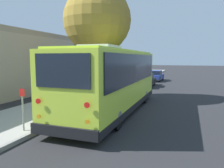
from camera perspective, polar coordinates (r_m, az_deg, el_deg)
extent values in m
plane|color=#28282B|center=(12.56, 3.62, -6.32)|extent=(160.00, 160.00, 0.00)
cube|color=#A3A099|center=(14.11, -11.86, -4.69)|extent=(80.00, 3.70, 0.15)
cube|color=gray|center=(13.22, -4.72, -5.33)|extent=(80.00, 0.14, 0.15)
cube|color=#BCDB38|center=(11.45, 0.33, 1.13)|extent=(9.65, 2.47, 2.86)
cube|color=black|center=(11.65, 0.33, -5.20)|extent=(9.70, 2.53, 0.28)
cube|color=black|center=(11.41, 0.34, 4.26)|extent=(8.87, 2.56, 1.37)
cube|color=black|center=(16.06, 6.12, 4.94)|extent=(0.03, 2.16, 1.43)
cube|color=black|center=(7.02, -12.96, 3.37)|extent=(0.03, 1.99, 1.09)
cube|color=black|center=(16.05, 6.15, 7.31)|extent=(0.04, 1.78, 0.22)
cube|color=#BCDB38|center=(11.40, 0.34, 8.50)|extent=(9.06, 2.24, 0.10)
cube|color=silver|center=(9.80, -3.06, 9.48)|extent=(1.77, 1.40, 0.20)
cube|color=black|center=(16.25, 6.06, -1.68)|extent=(0.10, 2.49, 0.36)
cube|color=black|center=(7.38, -12.66, -12.16)|extent=(0.10, 2.49, 0.36)
cylinder|color=red|center=(7.60, -18.74, -4.28)|extent=(0.03, 0.18, 0.18)
cylinder|color=orange|center=(7.71, -18.60, -8.04)|extent=(0.03, 0.14, 0.14)
cylinder|color=red|center=(6.65, -6.57, -5.51)|extent=(0.03, 0.18, 0.18)
cylinder|color=orange|center=(6.78, -6.52, -9.76)|extent=(0.03, 0.14, 0.14)
cube|color=white|center=(16.48, 3.31, -0.93)|extent=(0.04, 0.32, 0.18)
cube|color=white|center=(16.10, 8.97, -1.19)|extent=(0.04, 0.32, 0.18)
cube|color=black|center=(16.13, 1.02, 5.96)|extent=(0.06, 0.10, 0.24)
cylinder|color=black|center=(14.63, 0.05, -2.36)|extent=(1.04, 0.30, 1.04)
cylinder|color=slate|center=(14.63, 0.05, -2.36)|extent=(0.47, 0.32, 0.47)
cylinder|color=black|center=(14.06, 8.39, -2.80)|extent=(1.04, 0.30, 1.04)
cylinder|color=slate|center=(14.06, 8.39, -2.80)|extent=(0.47, 0.32, 0.47)
cylinder|color=black|center=(9.68, -11.21, -7.23)|extent=(1.04, 0.30, 1.04)
cylinder|color=slate|center=(9.68, -11.21, -7.23)|extent=(0.47, 0.32, 0.47)
cylinder|color=black|center=(8.79, 1.13, -8.53)|extent=(1.04, 0.30, 1.04)
cylinder|color=slate|center=(8.79, 1.13, -8.53)|extent=(0.47, 0.32, 0.47)
cube|color=black|center=(22.39, 8.57, 0.57)|extent=(4.25, 1.83, 0.61)
cube|color=black|center=(22.23, 8.54, 1.94)|extent=(2.03, 1.54, 0.48)
cube|color=black|center=(22.21, 8.55, 2.56)|extent=(1.95, 1.50, 0.05)
cube|color=black|center=(24.50, 9.41, 0.60)|extent=(0.12, 1.68, 0.20)
cube|color=black|center=(20.33, 7.54, -0.61)|extent=(0.12, 1.68, 0.20)
cylinder|color=black|center=(23.85, 7.23, 0.60)|extent=(0.62, 0.21, 0.61)
cylinder|color=slate|center=(23.85, 7.23, 0.60)|extent=(0.28, 0.23, 0.28)
cylinder|color=black|center=(23.59, 11.00, 0.47)|extent=(0.62, 0.21, 0.61)
cylinder|color=slate|center=(23.59, 11.00, 0.47)|extent=(0.28, 0.23, 0.28)
cylinder|color=black|center=(21.26, 5.85, -0.12)|extent=(0.62, 0.21, 0.61)
cylinder|color=slate|center=(21.26, 5.85, -0.12)|extent=(0.28, 0.23, 0.28)
cylinder|color=black|center=(20.98, 10.07, -0.28)|extent=(0.62, 0.21, 0.61)
cylinder|color=slate|center=(20.98, 10.07, -0.28)|extent=(0.28, 0.23, 0.28)
cube|color=navy|center=(28.19, 11.21, 1.82)|extent=(4.13, 1.77, 0.64)
cube|color=black|center=(28.04, 11.20, 2.94)|extent=(1.97, 1.48, 0.48)
cube|color=navy|center=(28.03, 11.21, 3.43)|extent=(1.90, 1.44, 0.05)
cube|color=black|center=(30.23, 11.90, 1.72)|extent=(0.13, 1.60, 0.20)
cube|color=black|center=(26.19, 10.40, 1.00)|extent=(0.13, 1.60, 0.20)
cylinder|color=black|center=(29.60, 10.23, 1.77)|extent=(0.65, 0.22, 0.65)
cylinder|color=slate|center=(29.60, 10.23, 1.77)|extent=(0.30, 0.23, 0.29)
cylinder|color=black|center=(29.35, 13.09, 1.66)|extent=(0.65, 0.22, 0.65)
cylinder|color=slate|center=(29.35, 13.09, 1.66)|extent=(0.30, 0.23, 0.29)
cylinder|color=black|center=(27.09, 9.16, 1.34)|extent=(0.65, 0.22, 0.65)
cylinder|color=slate|center=(27.09, 9.16, 1.34)|extent=(0.30, 0.23, 0.29)
cylinder|color=black|center=(26.81, 12.28, 1.22)|extent=(0.65, 0.22, 0.65)
cylinder|color=slate|center=(26.81, 12.28, 1.22)|extent=(0.30, 0.23, 0.29)
cylinder|color=brown|center=(15.33, -3.78, 3.53)|extent=(0.38, 0.38, 3.66)
sphere|color=olive|center=(15.52, -3.88, 16.33)|extent=(4.60, 4.60, 4.60)
cylinder|color=gray|center=(8.79, -22.22, -7.16)|extent=(0.06, 0.06, 1.30)
cube|color=red|center=(8.64, -22.45, -2.07)|extent=(0.02, 0.22, 0.28)
cylinder|color=gray|center=(10.33, -14.85, -5.60)|extent=(0.06, 0.06, 1.04)
cube|color=red|center=(10.21, -14.96, -1.98)|extent=(0.02, 0.22, 0.28)
cube|color=gray|center=(17.14, -21.52, 12.55)|extent=(24.72, 0.30, 0.40)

